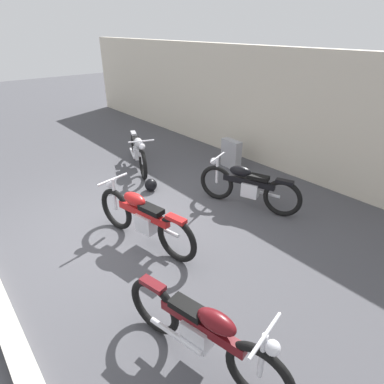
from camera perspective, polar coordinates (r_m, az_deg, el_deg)
The scene contains 8 objects.
ground_plane at distance 5.85m, azimuth -13.78°, elevation -6.67°, with size 40.00×40.00×0.00m, color #47474C.
building_wall at distance 8.11m, azimuth 15.59°, elevation 13.56°, with size 18.00×0.30×2.80m, color beige.
stone_marker at distance 8.15m, azimuth 6.92°, elevation 6.71°, with size 0.55×0.20×0.70m, color #9E9EA3.
helmet at distance 7.02m, azimuth -7.29°, elevation 1.25°, with size 0.27×0.27×0.27m, color black.
motorcycle_black at distance 6.30m, azimuth 9.76°, elevation 1.07°, with size 1.98×0.91×0.93m.
motorcycle_red at distance 5.22m, azimuth -8.64°, elevation -4.56°, with size 2.13×0.70×0.96m.
motorcycle_silver at distance 8.10m, azimuth -9.48°, elevation 7.12°, with size 1.95×0.97×0.93m.
motorcycle_maroon at distance 3.55m, azimuth 1.85°, elevation -23.58°, with size 2.01×0.69×0.91m.
Camera 1 is at (4.50, -1.95, 3.19)m, focal length 30.18 mm.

